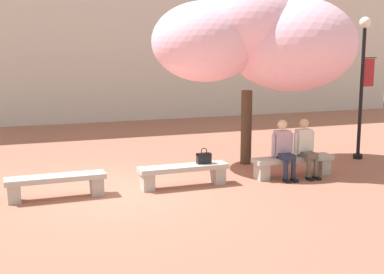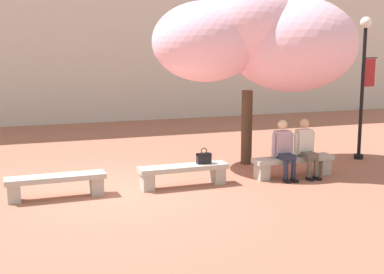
{
  "view_description": "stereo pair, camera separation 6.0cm",
  "coord_description": "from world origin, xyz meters",
  "views": [
    {
      "loc": [
        -2.1,
        -10.25,
        2.97
      ],
      "look_at": [
        1.55,
        0.2,
        1.0
      ],
      "focal_mm": 50.0,
      "sensor_mm": 36.0,
      "label": 1
    },
    {
      "loc": [
        -2.04,
        -10.27,
        2.97
      ],
      "look_at": [
        1.55,
        0.2,
        1.0
      ],
      "focal_mm": 50.0,
      "sensor_mm": 36.0,
      "label": 2
    }
  ],
  "objects": [
    {
      "name": "ground_plane",
      "position": [
        0.0,
        0.0,
        0.0
      ],
      "size": [
        100.0,
        100.0,
        0.0
      ],
      "primitive_type": "plane",
      "color": "#9E604C"
    },
    {
      "name": "stone_bench_near_west",
      "position": [
        -1.29,
        0.0,
        0.31
      ],
      "size": [
        1.9,
        0.45,
        0.45
      ],
      "color": "#ADA89E",
      "rests_on": "ground"
    },
    {
      "name": "stone_bench_center",
      "position": [
        1.29,
        0.0,
        0.31
      ],
      "size": [
        1.9,
        0.45,
        0.45
      ],
      "color": "#ADA89E",
      "rests_on": "ground"
    },
    {
      "name": "stone_bench_near_east",
      "position": [
        3.87,
        0.0,
        0.31
      ],
      "size": [
        1.9,
        0.45,
        0.45
      ],
      "color": "#ADA89E",
      "rests_on": "ground"
    },
    {
      "name": "person_seated_left",
      "position": [
        3.59,
        -0.05,
        0.7
      ],
      "size": [
        0.51,
        0.69,
        1.29
      ],
      "color": "black",
      "rests_on": "ground"
    },
    {
      "name": "person_seated_right",
      "position": [
        4.14,
        -0.05,
        0.7
      ],
      "size": [
        0.51,
        0.68,
        1.29
      ],
      "color": "black",
      "rests_on": "ground"
    },
    {
      "name": "handbag",
      "position": [
        1.75,
        0.03,
        0.58
      ],
      "size": [
        0.3,
        0.15,
        0.34
      ],
      "color": "black",
      "rests_on": "stone_bench_center"
    },
    {
      "name": "cherry_tree_main",
      "position": [
        3.63,
        1.45,
        3.04
      ],
      "size": [
        4.81,
        3.42,
        4.31
      ],
      "color": "#473323",
      "rests_on": "ground"
    },
    {
      "name": "lamp_post_with_banner",
      "position": [
        6.41,
        1.09,
        2.17
      ],
      "size": [
        0.54,
        0.28,
        3.59
      ],
      "color": "black",
      "rests_on": "ground"
    }
  ]
}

